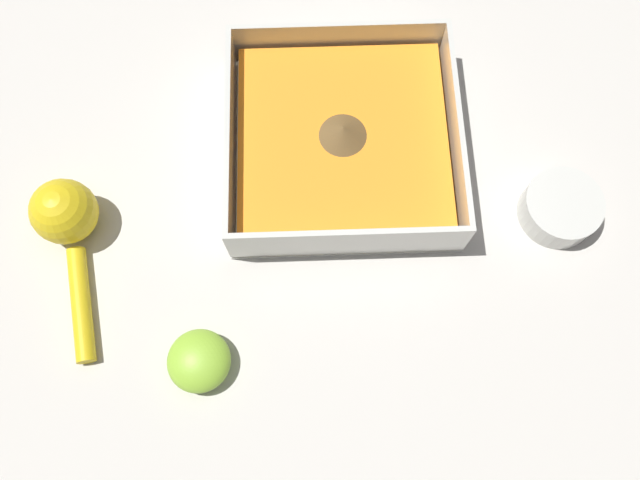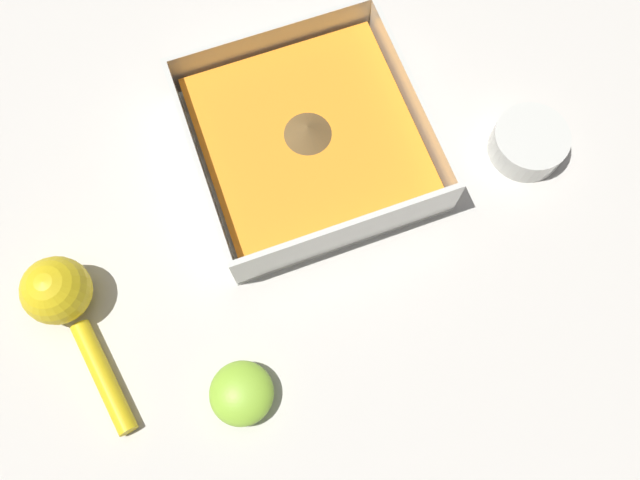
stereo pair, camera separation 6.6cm
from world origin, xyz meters
TOP-DOWN VIEW (x-y plane):
  - ground_plane at (0.00, 0.00)m, footprint 4.00×4.00m
  - square_dish at (0.02, 0.03)m, footprint 0.26×0.26m
  - spice_bowl at (0.26, -0.05)m, footprint 0.09×0.09m
  - lemon_squeezer at (-0.28, -0.06)m, footprint 0.07×0.19m
  - lemon_half at (-0.14, -0.21)m, footprint 0.07×0.07m

SIDE VIEW (x-z plane):
  - ground_plane at x=0.00m, z-range 0.00..0.00m
  - spice_bowl at x=0.26m, z-range 0.00..0.03m
  - lemon_half at x=-0.14m, z-range 0.00..0.04m
  - square_dish at x=0.02m, z-range -0.01..0.06m
  - lemon_squeezer at x=-0.28m, z-range 0.00..0.07m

